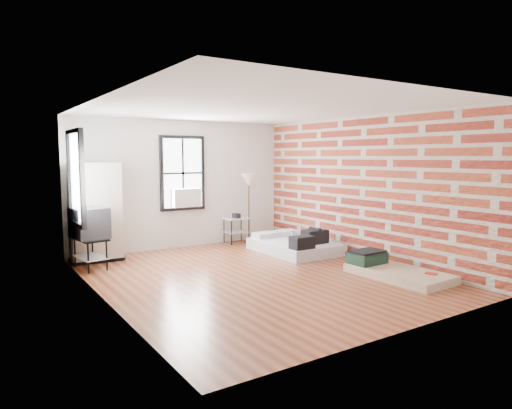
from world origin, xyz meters
TOP-DOWN VIEW (x-y plane):
  - ground at (0.00, 0.00)m, footprint 6.00×6.00m
  - room_shell at (0.23, 0.36)m, footprint 5.02×6.02m
  - mattress_main at (1.75, 1.16)m, footprint 1.31×1.78m
  - mattress_bare at (1.92, -1.24)m, footprint 0.94×1.71m
  - wardrobe at (-1.97, 2.65)m, footprint 0.98×0.59m
  - side_table at (1.23, 2.72)m, footprint 0.54×0.43m
  - floor_lamp at (1.52, 2.65)m, footprint 0.35×0.35m
  - tv_stand at (-2.21, 2.05)m, footprint 0.63×0.84m

SIDE VIEW (x-z plane):
  - ground at x=0.00m, z-range 0.00..0.00m
  - mattress_bare at x=1.92m, z-range -0.07..0.29m
  - mattress_main at x=1.75m, z-range -0.13..0.44m
  - side_table at x=1.23m, z-range 0.12..0.82m
  - tv_stand at x=-2.21m, z-range 0.24..1.35m
  - wardrobe at x=-1.97m, z-range 0.00..1.90m
  - floor_lamp at x=1.52m, z-range 0.58..2.20m
  - room_shell at x=0.23m, z-range 0.33..3.14m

